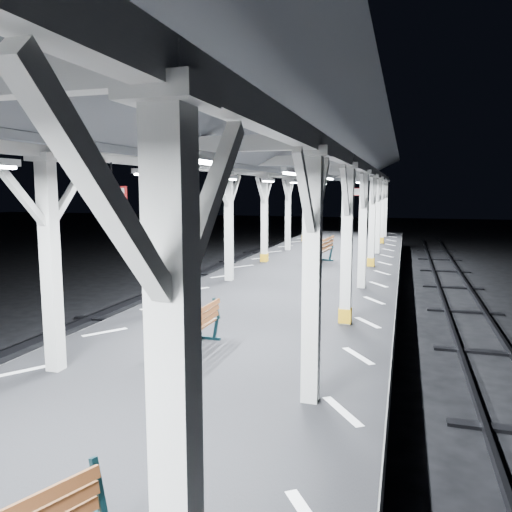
% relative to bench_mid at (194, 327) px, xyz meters
% --- Properties ---
extents(ground, '(120.00, 120.00, 0.00)m').
position_rel_bench_mid_xyz_m(ground, '(0.28, 0.58, -1.44)').
color(ground, black).
rests_on(ground, ground).
extents(platform, '(6.00, 50.00, 1.00)m').
position_rel_bench_mid_xyz_m(platform, '(0.28, 0.58, -0.94)').
color(platform, black).
rests_on(platform, ground).
extents(hazard_stripes_left, '(1.00, 48.00, 0.01)m').
position_rel_bench_mid_xyz_m(hazard_stripes_left, '(-2.17, 0.58, -0.43)').
color(hazard_stripes_left, silver).
rests_on(hazard_stripes_left, platform).
extents(hazard_stripes_right, '(1.00, 48.00, 0.01)m').
position_rel_bench_mid_xyz_m(hazard_stripes_right, '(2.73, 0.58, -0.43)').
color(hazard_stripes_right, silver).
rests_on(hazard_stripes_right, platform).
extents(track_left, '(2.20, 60.00, 0.16)m').
position_rel_bench_mid_xyz_m(track_left, '(-4.72, 0.58, -1.36)').
color(track_left, '#2D2D33').
rests_on(track_left, ground).
extents(canopy, '(5.40, 49.00, 4.65)m').
position_rel_bench_mid_xyz_m(canopy, '(0.28, 0.56, 3.12)').
color(canopy, silver).
rests_on(canopy, platform).
extents(bench_mid, '(0.59, 1.52, 0.82)m').
position_rel_bench_mid_xyz_m(bench_mid, '(0.00, 0.00, 0.00)').
color(bench_mid, '#0D272D').
rests_on(bench_mid, platform).
extents(bench_far, '(0.86, 1.94, 1.02)m').
position_rel_bench_mid_xyz_m(bench_far, '(0.49, 10.75, 0.11)').
color(bench_far, '#0D272D').
rests_on(bench_far, platform).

